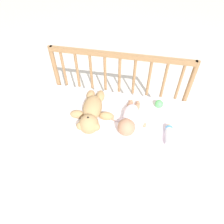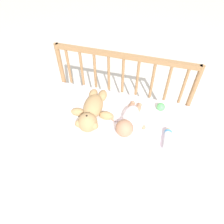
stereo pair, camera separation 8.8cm
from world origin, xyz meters
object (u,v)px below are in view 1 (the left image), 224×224
baby (129,119)px  baby_bottle (169,134)px  teddy_bear (92,112)px  toy_ball (159,104)px

baby → baby_bottle: (0.28, -0.07, -0.02)m
teddy_bear → toy_ball: 0.52m
toy_ball → baby_bottle: bearing=-74.3°
teddy_bear → baby: teddy_bear is taller
baby → toy_ball: bearing=45.4°
teddy_bear → toy_ball: teddy_bear is taller
baby_bottle → toy_ball: size_ratio=2.65×
teddy_bear → baby: (0.28, -0.00, -0.01)m
baby → baby_bottle: baby is taller
baby → toy_ball: size_ratio=5.86×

